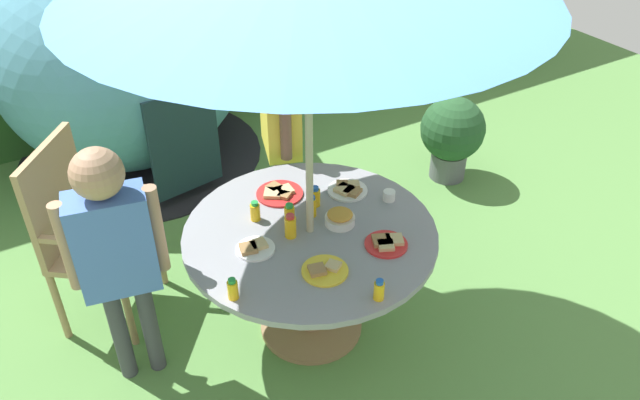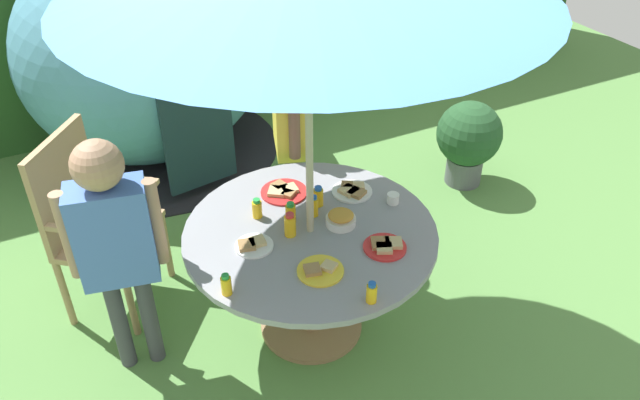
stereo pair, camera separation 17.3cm
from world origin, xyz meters
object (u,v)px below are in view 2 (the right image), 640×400
Objects in this scene: garden_table at (311,254)px; plate_center_front at (320,270)px; wooden_chair at (89,215)px; juice_bottle_back_edge at (318,197)px; snack_bowl at (341,219)px; juice_bottle_spot_a at (372,293)px; plate_mid_right at (352,191)px; cup_near at (393,198)px; plate_front_edge at (253,245)px; child_in_yellow_shirt at (291,109)px; plate_near_left at (284,191)px; dome_tent at (145,52)px; juice_bottle_near_right at (290,225)px; juice_bottle_center_back at (291,213)px; juice_bottle_mid_left at (226,285)px; juice_bottle_far_right at (257,209)px; potted_plant at (469,138)px; juice_bottle_spot_b at (314,206)px; child_in_blue_shirt at (114,234)px; plate_far_left at (385,246)px.

plate_center_front reaches higher than garden_table.
juice_bottle_back_edge is (1.09, -0.58, 0.14)m from wooden_chair.
snack_bowl is 1.44× the size of juice_bottle_spot_a.
plate_mid_right is 0.23m from cup_near.
plate_center_front is 0.30m from juice_bottle_spot_a.
plate_front_edge is 1.65× the size of juice_bottle_back_edge.
child_in_yellow_shirt reaches higher than plate_near_left.
dome_tent is 2.15m from juice_bottle_back_edge.
juice_bottle_near_right is 1.21× the size of juice_bottle_spot_a.
dome_tent is 18.43× the size of juice_bottle_center_back.
wooden_chair is 1.06m from plate_near_left.
dome_tent is at bearing 105.67° from plate_mid_right.
plate_front_edge is 1.75× the size of juice_bottle_mid_left.
juice_bottle_center_back reaches higher than plate_mid_right.
juice_bottle_far_right is (-0.54, 0.03, 0.04)m from plate_mid_right.
juice_bottle_spot_a is (0.02, -0.57, 0.21)m from garden_table.
dome_tent is at bearing 142.11° from potted_plant.
juice_bottle_spot_a is at bearing -94.79° from juice_bottle_spot_b.
garden_table is 0.62m from juice_bottle_mid_left.
plate_front_edge is 2.91× the size of cup_near.
juice_bottle_mid_left is 0.64m from juice_bottle_spot_a.
plate_center_front is (-0.25, -0.27, -0.03)m from snack_bowl.
juice_bottle_back_edge is at bearing -89.52° from dome_tent.
child_in_blue_shirt is 0.83m from juice_bottle_near_right.
juice_bottle_mid_left is (-0.43, 0.06, 0.04)m from plate_center_front.
child_in_yellow_shirt is 11.56× the size of juice_bottle_spot_b.
child_in_yellow_shirt is (0.53, -1.43, 0.06)m from dome_tent.
juice_bottle_near_right is at bearing -158.11° from plate_mid_right.
plate_center_front is 0.67m from cup_near.
cup_near is (0.34, 0.04, -0.01)m from snack_bowl.
juice_bottle_near_right is at bearing -152.56° from juice_bottle_spot_b.
plate_front_edge is at bearing -5.13° from child_in_blue_shirt.
juice_bottle_center_back is (0.18, -2.18, -0.09)m from dome_tent.
juice_bottle_spot_a reaches higher than snack_bowl.
plate_near_left is 2.32× the size of juice_bottle_far_right.
juice_bottle_far_right is (-0.09, 0.21, -0.01)m from juice_bottle_near_right.
plate_near_left is 2.38× the size of juice_bottle_spot_a.
plate_mid_right is at bearing -75.03° from wooden_chair.
child_in_yellow_shirt is 6.42× the size of plate_mid_right.
child_in_yellow_shirt reaches higher than juice_bottle_far_right.
plate_far_left is (-0.09, -0.48, -0.00)m from plate_mid_right.
child_in_blue_shirt reaches higher than plate_center_front.
juice_bottle_center_back is at bearing -159.99° from juice_bottle_back_edge.
juice_bottle_far_right is at bearing 176.88° from plate_mid_right.
snack_bowl is at bearing -82.85° from juice_bottle_back_edge.
juice_bottle_spot_a is at bearing -27.68° from child_in_blue_shirt.
potted_plant is at bearing 22.37° from juice_bottle_back_edge.
juice_bottle_mid_left reaches higher than garden_table.
juice_bottle_near_right is at bearing -67.33° from juice_bottle_far_right.
juice_bottle_spot_b reaches higher than juice_bottle_center_back.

